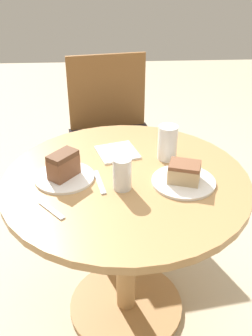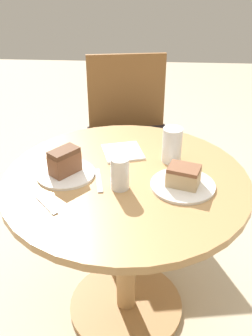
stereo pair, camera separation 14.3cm
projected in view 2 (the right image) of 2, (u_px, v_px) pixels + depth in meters
The scene contains 12 objects.
ground_plane at pixel (126, 306), 1.81m from camera, with size 8.00×8.00×0.00m, color beige.
table at pixel (126, 216), 1.54m from camera, with size 0.91×0.91×0.71m.
chair at pixel (129, 133), 2.27m from camera, with size 0.54×0.53×0.90m.
plate_near at pixel (66, 173), 1.46m from camera, with size 0.22×0.22×0.01m.
plate_far at pixel (183, 185), 1.39m from camera, with size 0.23×0.23×0.01m.
cake_slice_near at pixel (65, 161), 1.43m from camera, with size 0.12×0.13×0.10m.
cake_slice_far at pixel (184, 176), 1.37m from camera, with size 0.13×0.11×0.07m.
glass_lemonade at pixel (120, 175), 1.36m from camera, with size 0.07×0.07×0.12m.
glass_water at pixel (172, 146), 1.52m from camera, with size 0.08×0.08×0.14m.
napkin_stack at pixel (123, 152), 1.61m from camera, with size 0.19×0.19×0.01m.
fork at pixel (99, 180), 1.43m from camera, with size 0.05×0.16×0.00m.
spoon at pixel (46, 205), 1.30m from camera, with size 0.10×0.11×0.00m.
Camera 2 is at (0.07, -1.22, 1.48)m, focal length 42.00 mm.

